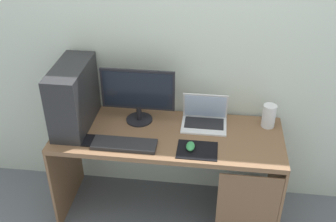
% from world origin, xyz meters
% --- Properties ---
extents(ground_plane, '(8.00, 8.00, 0.00)m').
position_xyz_m(ground_plane, '(0.00, 0.00, 0.00)').
color(ground_plane, slate).
extents(wall_back, '(4.00, 0.05, 2.60)m').
position_xyz_m(wall_back, '(0.00, 0.33, 1.30)').
color(wall_back, beige).
rests_on(wall_back, ground_plane).
extents(desk, '(1.55, 0.59, 0.72)m').
position_xyz_m(desk, '(0.02, -0.01, 0.59)').
color(desk, brown).
rests_on(desk, ground_plane).
extents(pc_tower, '(0.21, 0.50, 0.45)m').
position_xyz_m(pc_tower, '(-0.65, 0.03, 0.95)').
color(pc_tower, '#232326').
rests_on(pc_tower, desk).
extents(monitor, '(0.51, 0.19, 0.40)m').
position_xyz_m(monitor, '(-0.22, 0.13, 0.94)').
color(monitor, black).
rests_on(monitor, desk).
extents(laptop, '(0.31, 0.22, 0.23)m').
position_xyz_m(laptop, '(0.24, 0.15, 0.77)').
color(laptop, silver).
rests_on(laptop, desk).
extents(speaker, '(0.09, 0.09, 0.17)m').
position_xyz_m(speaker, '(0.68, 0.18, 0.81)').
color(speaker, silver).
rests_on(speaker, desk).
extents(keyboard, '(0.42, 0.14, 0.02)m').
position_xyz_m(keyboard, '(-0.26, -0.17, 0.74)').
color(keyboard, '#232326').
rests_on(keyboard, desk).
extents(mousepad, '(0.26, 0.20, 0.00)m').
position_xyz_m(mousepad, '(0.21, -0.16, 0.73)').
color(mousepad, black).
rests_on(mousepad, desk).
extents(mouse_left, '(0.06, 0.10, 0.03)m').
position_xyz_m(mouse_left, '(0.16, -0.15, 0.75)').
color(mouse_left, '#338C4C').
rests_on(mouse_left, mousepad).
extents(cell_phone, '(0.07, 0.13, 0.01)m').
position_xyz_m(cell_phone, '(-0.51, -0.15, 0.73)').
color(cell_phone, black).
rests_on(cell_phone, desk).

